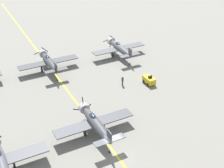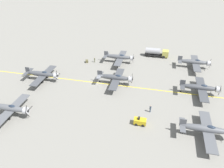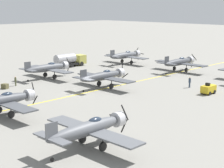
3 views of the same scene
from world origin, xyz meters
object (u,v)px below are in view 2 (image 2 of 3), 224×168
at_px(airplane_near_right, 9,108).
at_px(ground_crew_walking, 95,60).
at_px(airplane_mid_center, 116,78).
at_px(fuel_tanker, 157,52).
at_px(airplane_far_left, 195,62).
at_px(airplane_far_center, 201,88).
at_px(airplane_near_center, 42,74).
at_px(tow_tractor, 140,121).
at_px(airplane_far_right, 206,129).
at_px(supply_crate_by_tanker, 87,61).
at_px(airplane_mid_left, 119,57).
at_px(ground_crew_inspecting, 150,108).

height_order(airplane_near_right, ground_crew_walking, airplane_near_right).
xyz_separation_m(airplane_mid_center, fuel_tanker, (-21.27, 10.01, -0.50)).
xyz_separation_m(airplane_far_left, airplane_far_center, (15.15, 0.12, -0.00)).
distance_m(airplane_near_center, ground_crew_walking, 18.20).
height_order(airplane_mid_center, airplane_far_center, airplane_mid_center).
bearing_deg(airplane_mid_center, tow_tractor, 47.30).
bearing_deg(airplane_near_right, airplane_far_right, 95.27).
bearing_deg(fuel_tanker, supply_crate_by_tanker, -65.67).
relative_size(airplane_far_left, airplane_far_center, 1.00).
bearing_deg(airplane_far_left, airplane_mid_left, -81.53).
distance_m(airplane_mid_center, ground_crew_walking, 15.41).
xyz_separation_m(airplane_mid_left, airplane_far_left, (-1.52, 23.55, 0.00)).
height_order(fuel_tanker, tow_tractor, fuel_tanker).
height_order(airplane_mid_left, airplane_mid_center, airplane_mid_center).
bearing_deg(ground_crew_walking, tow_tractor, 34.04).
relative_size(airplane_far_left, tow_tractor, 4.62).
xyz_separation_m(airplane_near_right, fuel_tanker, (-39.75, 29.92, -0.50)).
distance_m(airplane_mid_center, tow_tractor, 17.22).
distance_m(airplane_mid_left, ground_crew_inspecting, 26.63).
bearing_deg(airplane_mid_center, airplane_near_right, -29.51).
height_order(airplane_far_left, airplane_near_right, same).
distance_m(ground_crew_walking, supply_crate_by_tanker, 2.62).
xyz_separation_m(airplane_near_right, ground_crew_inspecting, (-8.19, 30.23, -1.01)).
distance_m(airplane_mid_center, airplane_near_right, 27.17).
xyz_separation_m(fuel_tanker, ground_crew_inspecting, (31.56, 0.31, -0.51)).
relative_size(airplane_mid_left, tow_tractor, 4.62).
relative_size(airplane_mid_left, airplane_far_left, 1.00).
xyz_separation_m(airplane_near_center, ground_crew_walking, (-14.62, 10.79, -1.10)).
xyz_separation_m(airplane_far_left, fuel_tanker, (-6.26, -11.92, -0.50)).
xyz_separation_m(fuel_tanker, tow_tractor, (36.20, -1.50, -0.72)).
height_order(fuel_tanker, ground_crew_walking, fuel_tanker).
bearing_deg(airplane_mid_center, airplane_mid_left, -155.49).
bearing_deg(airplane_far_center, airplane_mid_left, -110.85).
bearing_deg(airplane_mid_left, ground_crew_inspecting, 9.98).
bearing_deg(airplane_near_center, ground_crew_walking, 161.27).
distance_m(airplane_far_center, fuel_tanker, 24.57).
bearing_deg(fuel_tanker, airplane_mid_left, -56.22).
distance_m(airplane_mid_center, ground_crew_inspecting, 14.60).
distance_m(airplane_far_center, ground_crew_inspecting, 15.55).
bearing_deg(airplane_far_right, airplane_near_right, -75.54).
bearing_deg(ground_crew_inspecting, airplane_near_right, -74.84).
xyz_separation_m(airplane_far_center, fuel_tanker, (-21.41, -12.04, -0.50)).
distance_m(airplane_mid_left, fuel_tanker, 14.00).
bearing_deg(airplane_far_left, fuel_tanker, -112.93).
xyz_separation_m(airplane_far_center, airplane_near_right, (18.34, -41.96, 0.00)).
relative_size(airplane_mid_center, fuel_tanker, 1.50).
xyz_separation_m(airplane_mid_left, ground_crew_walking, (1.54, -8.03, -1.10)).
bearing_deg(fuel_tanker, ground_crew_inspecting, 0.55).
bearing_deg(airplane_far_left, ground_crew_walking, -79.70).
height_order(airplane_near_center, airplane_near_right, airplane_near_center).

